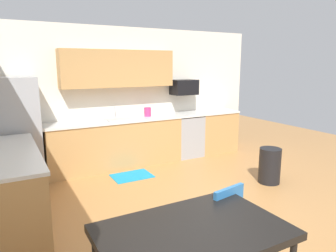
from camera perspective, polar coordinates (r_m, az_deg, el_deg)
ground_plane at (r=4.49m, az=6.37°, el=-14.87°), size 12.00×12.00×0.00m
wall_back at (r=6.41m, az=-7.15°, el=5.61°), size 5.80×0.10×2.70m
cabinet_run_back at (r=6.09m, az=-9.60°, el=-3.37°), size 2.61×0.60×0.90m
cabinet_run_back_right at (r=7.20m, az=8.53°, el=-1.06°), size 0.94×0.60×0.90m
cabinet_run_left at (r=4.36m, az=-26.63°, el=-10.46°), size 0.60×2.00×0.90m
countertop_back at (r=6.15m, az=-5.85°, el=1.35°), size 4.80×0.64×0.04m
countertop_left at (r=4.21m, az=-27.19°, el=-4.49°), size 0.64×2.00×0.04m
upper_cabinets_back at (r=6.07m, az=-9.18°, el=10.45°), size 2.20×0.34×0.70m
refrigerator at (r=5.61m, az=-26.46°, el=-1.04°), size 0.76×0.70×1.78m
oven_range at (r=6.77m, az=3.34°, el=-1.70°), size 0.60×0.60×0.91m
microwave at (r=6.70m, az=2.99°, el=7.18°), size 0.54×0.36×0.32m
sink_basin at (r=6.02m, az=-9.19°, el=0.67°), size 0.48×0.40×0.14m
sink_faucet at (r=6.16m, az=-9.80°, el=2.40°), size 0.02×0.02×0.24m
dining_table at (r=2.46m, az=4.64°, el=-19.66°), size 1.40×0.90×0.77m
chair_near_table at (r=3.07m, az=12.62°, el=-17.65°), size 0.46×0.46×0.85m
trash_bin at (r=5.52m, az=18.28°, el=-6.96°), size 0.36×0.36×0.60m
floor_mat at (r=5.66m, az=-6.69°, el=-9.14°), size 0.70×0.50×0.01m
kettle at (r=6.28m, az=-3.80°, el=2.53°), size 0.14×0.14×0.20m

